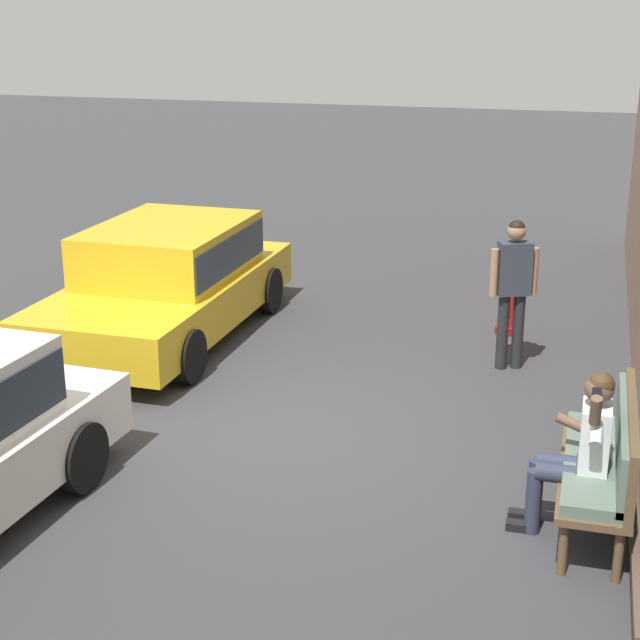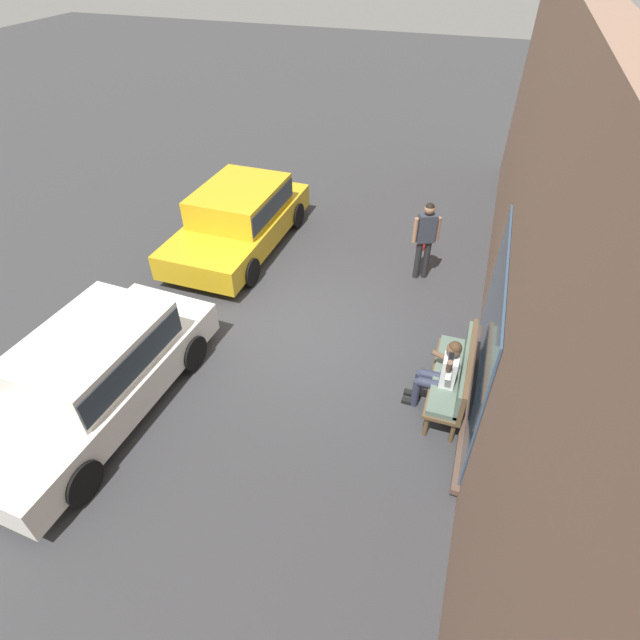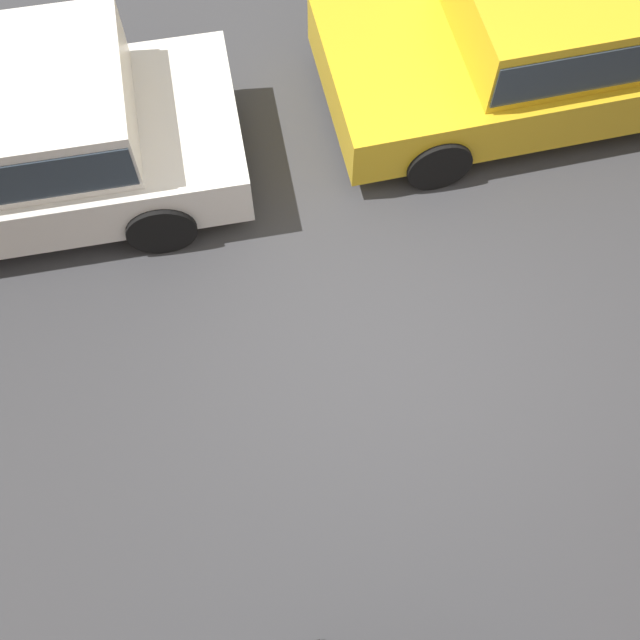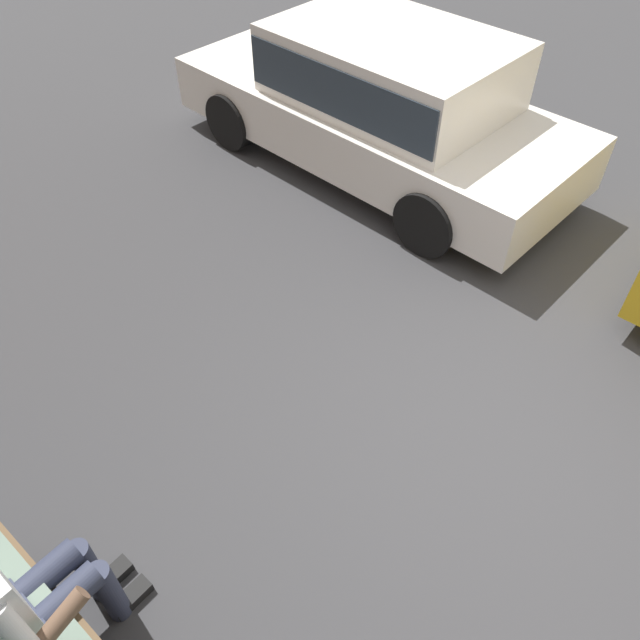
% 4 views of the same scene
% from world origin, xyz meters
% --- Properties ---
extents(ground_plane, '(60.00, 60.00, 0.00)m').
position_xyz_m(ground_plane, '(0.00, 0.00, 0.00)').
color(ground_plane, '#38383A').
extents(building_facade, '(18.00, 0.51, 5.51)m').
position_xyz_m(building_facade, '(0.01, 3.40, 2.74)').
color(building_facade, '#93705B').
rests_on(building_facade, ground_plane).
extents(bench, '(1.81, 0.55, 1.04)m').
position_xyz_m(bench, '(1.00, 2.90, 0.61)').
color(bench, brown).
rests_on(bench, ground_plane).
extents(person_on_phone, '(0.73, 0.74, 1.37)m').
position_xyz_m(person_on_phone, '(1.18, 2.67, 0.73)').
color(person_on_phone, '#2D3347').
rests_on(person_on_phone, ground_plane).
extents(parked_car_near, '(4.31, 2.02, 1.40)m').
position_xyz_m(parked_car_near, '(-2.37, -2.39, 0.77)').
color(parked_car_near, gold).
rests_on(parked_car_near, ground_plane).
extents(parked_car_mid, '(4.40, 2.01, 1.42)m').
position_xyz_m(parked_car_mid, '(2.81, -2.32, 0.77)').
color(parked_car_mid, white).
rests_on(parked_car_mid, ground_plane).
extents(pedestrian_standing, '(0.32, 0.51, 1.73)m').
position_xyz_m(pedestrian_standing, '(-2.36, 1.83, 1.02)').
color(pedestrian_standing, '#232326').
rests_on(pedestrian_standing, ground_plane).
extents(fire_hydrant, '(0.38, 0.26, 0.81)m').
position_xyz_m(fire_hydrant, '(-3.57, 1.68, 0.39)').
color(fire_hydrant, maroon).
rests_on(fire_hydrant, ground_plane).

